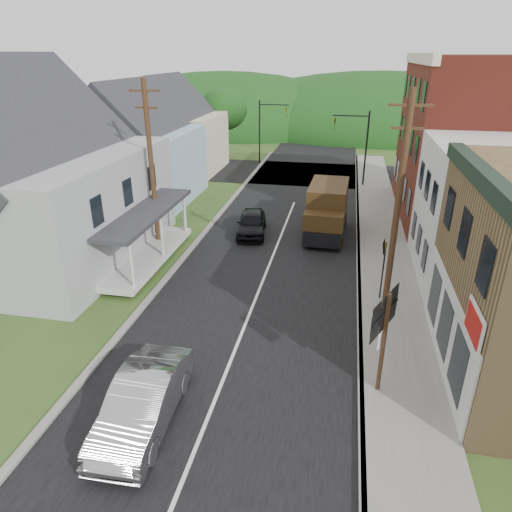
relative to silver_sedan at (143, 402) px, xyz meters
The scene contains 23 objects.
ground 5.04m from the silver_sedan, 69.22° to the left, with size 120.00×120.00×0.00m, color #2D4719.
road 14.78m from the silver_sedan, 83.12° to the left, with size 9.00×90.00×0.02m, color black.
cross_road 31.72m from the silver_sedan, 86.80° to the left, with size 60.00×9.00×0.02m, color black.
sidewalk_right 14.81m from the silver_sedan, 58.79° to the left, with size 2.80×55.00×0.15m, color slate.
curb_right 14.16m from the silver_sedan, 63.47° to the left, with size 0.20×55.00×0.15m, color slate.
curb_left 13.00m from the silver_sedan, 102.83° to the left, with size 0.30×55.00×0.12m, color slate.
storefront_red 25.64m from the silver_sedan, 58.89° to the left, with size 8.00×12.00×10.00m, color maroon.
house_gray 15.17m from the silver_sedan, 133.84° to the left, with size 10.20×12.24×8.35m.
house_blue 23.72m from the silver_sedan, 113.09° to the left, with size 7.14×8.16×7.28m.
house_cream 32.30m from the silver_sedan, 107.61° to the left, with size 7.14×8.16×7.28m.
utility_pole_right 11.65m from the silver_sedan, 47.91° to the left, with size 1.60×0.26×9.00m.
utility_pole_left 14.06m from the silver_sedan, 110.50° to the left, with size 1.60×0.26×9.00m.
traffic_signal_right 28.96m from the silver_sedan, 77.84° to the left, with size 2.87×0.20×6.00m.
traffic_signal_left 35.37m from the silver_sedan, 94.12° to the left, with size 2.87×0.20×6.00m.
tree_left_b 22.94m from the silver_sedan, 132.44° to the left, with size 4.80×4.80×6.94m.
tree_left_c 30.52m from the silver_sedan, 124.95° to the left, with size 5.80×5.80×8.41m.
tree_left_d 37.59m from the silver_sedan, 101.16° to the left, with size 4.80×4.80×6.94m.
forested_ridge 59.69m from the silver_sedan, 88.30° to the left, with size 90.00×30.00×16.00m, color #123810.
silver_sedan is the anchor object (origin of this frame).
dark_sedan 15.81m from the silver_sedan, 90.12° to the left, with size 1.65×4.10×1.40m, color black.
delivery_van 17.16m from the silver_sedan, 75.23° to the left, with size 2.40×5.48×3.02m.
route_sign_cluster 7.50m from the silver_sedan, 21.97° to the left, with size 0.90×1.84×3.49m.
warning_sign 11.50m from the silver_sedan, 51.18° to the left, with size 0.15×0.78×2.82m.
Camera 1 is at (3.48, -14.21, 10.11)m, focal length 32.00 mm.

